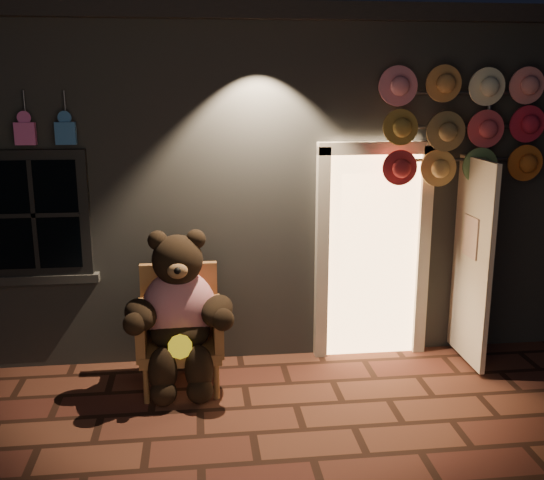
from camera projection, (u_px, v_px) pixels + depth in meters
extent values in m
plane|color=brown|center=(253.00, 433.00, 5.11)|extent=(60.00, 60.00, 0.00)
cube|color=slate|center=(225.00, 167.00, 8.58)|extent=(7.00, 5.00, 3.30)
cube|color=black|center=(223.00, 32.00, 8.16)|extent=(7.30, 5.30, 0.16)
cube|color=black|center=(35.00, 214.00, 5.93)|extent=(1.00, 0.10, 1.20)
cube|color=black|center=(34.00, 215.00, 5.90)|extent=(0.82, 0.06, 1.02)
cube|color=slate|center=(41.00, 279.00, 6.08)|extent=(1.10, 0.14, 0.08)
cube|color=#FFBB72|center=(371.00, 255.00, 6.44)|extent=(0.92, 0.10, 2.10)
cube|color=beige|center=(322.00, 257.00, 6.35)|extent=(0.12, 0.12, 2.20)
cube|color=beige|center=(422.00, 254.00, 6.47)|extent=(0.12, 0.12, 2.20)
cube|color=beige|center=(377.00, 148.00, 6.15)|extent=(1.16, 0.12, 0.12)
cube|color=beige|center=(472.00, 262.00, 6.18)|extent=(0.05, 0.80, 2.00)
cube|color=#DB5AA7|center=(25.00, 134.00, 5.68)|extent=(0.18, 0.07, 0.20)
cylinder|color=#59595E|center=(25.00, 105.00, 5.67)|extent=(0.02, 0.02, 0.25)
cube|color=#3067A8|center=(66.00, 133.00, 5.72)|extent=(0.18, 0.07, 0.20)
cylinder|color=#59595E|center=(65.00, 105.00, 5.71)|extent=(0.02, 0.02, 0.25)
cube|color=olive|center=(181.00, 348.00, 5.83)|extent=(0.73, 0.68, 0.10)
cube|color=olive|center=(179.00, 300.00, 6.04)|extent=(0.72, 0.10, 0.72)
cube|color=olive|center=(142.00, 330.00, 5.71)|extent=(0.10, 0.62, 0.41)
cube|color=olive|center=(217.00, 326.00, 5.80)|extent=(0.10, 0.62, 0.41)
cylinder|color=olive|center=(146.00, 386.00, 5.56)|extent=(0.05, 0.05, 0.33)
cylinder|color=olive|center=(217.00, 381.00, 5.64)|extent=(0.05, 0.05, 0.33)
cylinder|color=olive|center=(149.00, 358.00, 6.11)|extent=(0.05, 0.05, 0.33)
cylinder|color=olive|center=(213.00, 355.00, 6.20)|extent=(0.05, 0.05, 0.33)
ellipsoid|color=red|center=(179.00, 307.00, 5.78)|extent=(0.68, 0.55, 0.70)
ellipsoid|color=black|center=(180.00, 332.00, 5.76)|extent=(0.56, 0.48, 0.33)
sphere|color=black|center=(177.00, 260.00, 5.62)|extent=(0.46, 0.46, 0.45)
sphere|color=black|center=(158.00, 240.00, 5.59)|extent=(0.18, 0.18, 0.18)
sphere|color=black|center=(196.00, 239.00, 5.63)|extent=(0.18, 0.18, 0.18)
ellipsoid|color=olive|center=(177.00, 271.00, 5.44)|extent=(0.18, 0.13, 0.14)
ellipsoid|color=black|center=(140.00, 314.00, 5.52)|extent=(0.40, 0.52, 0.26)
ellipsoid|color=black|center=(217.00, 311.00, 5.61)|extent=(0.39, 0.52, 0.26)
ellipsoid|color=black|center=(163.00, 371.00, 5.51)|extent=(0.26, 0.26, 0.43)
ellipsoid|color=black|center=(199.00, 369.00, 5.55)|extent=(0.26, 0.26, 0.43)
sphere|color=black|center=(163.00, 393.00, 5.49)|extent=(0.24, 0.24, 0.24)
sphere|color=black|center=(200.00, 390.00, 5.53)|extent=(0.24, 0.24, 0.24)
cylinder|color=yellow|center=(180.00, 347.00, 5.48)|extent=(0.22, 0.09, 0.21)
cylinder|color=#59595E|center=(481.00, 217.00, 6.38)|extent=(0.04, 0.04, 2.86)
cylinder|color=#59595E|center=(460.00, 93.00, 6.04)|extent=(1.27, 0.03, 0.03)
cylinder|color=#59595E|center=(457.00, 127.00, 6.11)|extent=(1.27, 0.03, 0.03)
cylinder|color=#59595E|center=(455.00, 160.00, 6.19)|extent=(1.27, 0.03, 0.03)
cylinder|color=pink|center=(399.00, 87.00, 5.89)|extent=(0.36, 0.11, 0.36)
cylinder|color=#CB8A49|center=(444.00, 87.00, 5.91)|extent=(0.36, 0.11, 0.36)
cylinder|color=#F7F4CC|center=(489.00, 87.00, 5.93)|extent=(0.36, 0.11, 0.36)
cylinder|color=pink|center=(529.00, 87.00, 6.04)|extent=(0.36, 0.11, 0.36)
cylinder|color=olive|center=(398.00, 128.00, 5.95)|extent=(0.36, 0.11, 0.36)
cylinder|color=olive|center=(443.00, 128.00, 5.97)|extent=(0.36, 0.11, 0.36)
cylinder|color=#ED505E|center=(483.00, 127.00, 6.08)|extent=(0.36, 0.11, 0.36)
cylinder|color=red|center=(527.00, 127.00, 6.10)|extent=(0.36, 0.11, 0.36)
cylinder|color=red|center=(397.00, 168.00, 6.01)|extent=(0.36, 0.11, 0.36)
cylinder|color=tan|center=(438.00, 166.00, 6.12)|extent=(0.36, 0.11, 0.36)
cylinder|color=#669156|center=(481.00, 166.00, 6.14)|extent=(0.36, 0.11, 0.36)
cylinder|color=orange|center=(524.00, 166.00, 6.16)|extent=(0.36, 0.11, 0.36)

